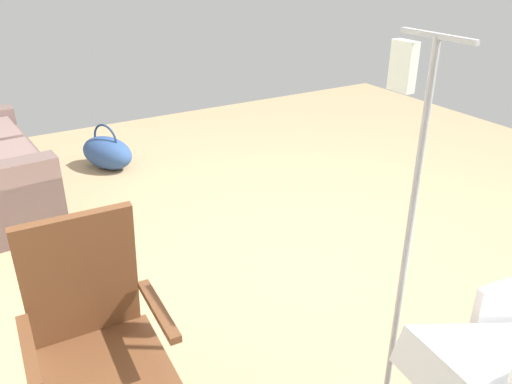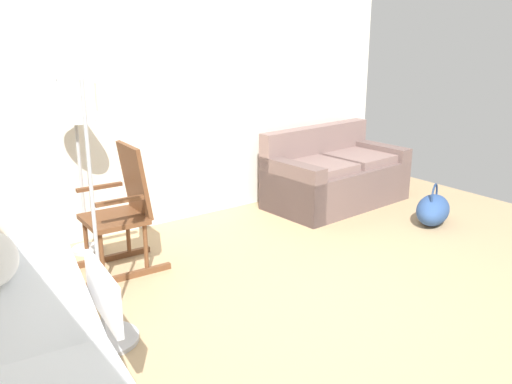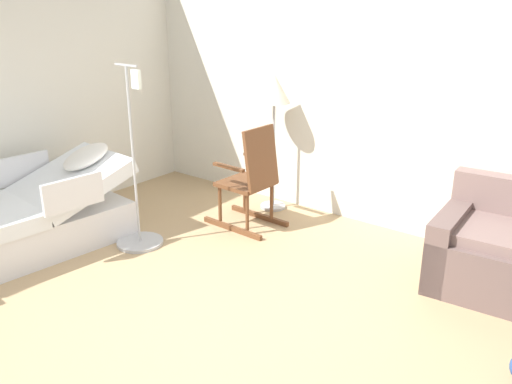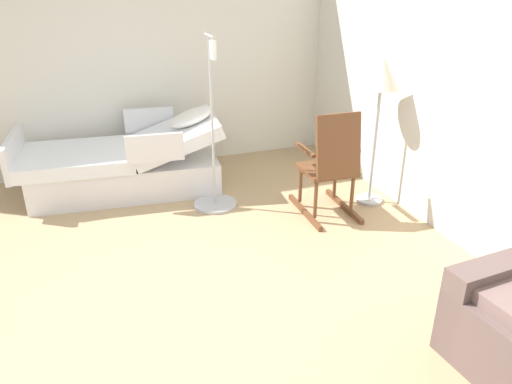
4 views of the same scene
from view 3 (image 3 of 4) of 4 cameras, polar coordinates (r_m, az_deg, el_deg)
ground_plane at (r=3.99m, az=-6.57°, el=-14.24°), size 6.94×6.94×0.00m
back_wall at (r=5.49m, az=12.01°, el=10.27°), size 5.75×0.10×2.70m
hospital_bed at (r=5.36m, az=-23.73°, el=-3.07°), size 1.16×2.20×0.91m
rocking_chair at (r=5.41m, az=-0.48°, el=1.32°), size 0.78×0.52×1.05m
floor_lamp at (r=5.74m, az=1.92°, el=9.86°), size 0.34×0.34×1.48m
iv_pole at (r=5.22m, az=-12.23°, el=-2.89°), size 0.44×0.44×1.69m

